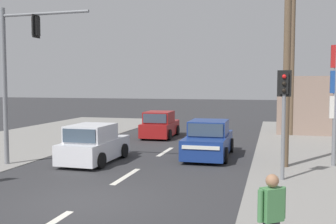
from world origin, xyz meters
name	(u,v)px	position (x,y,z in m)	size (l,w,h in m)	color
ground_plane	(85,202)	(0.00, 0.00, 0.00)	(140.00, 140.00, 0.00)	#303033
lane_dash_mid	(126,176)	(0.00, 3.00, 0.00)	(0.20, 2.40, 0.01)	silver
lane_dash_far	(165,152)	(0.00, 8.00, 0.00)	(0.20, 2.40, 0.01)	silver
utility_pole_midground_right	(288,14)	(5.23, 5.92, 5.66)	(1.80, 0.26, 10.84)	brown
utility_pole_background_right	(293,42)	(5.84, 15.56, 5.63)	(1.80, 0.26, 10.76)	brown
traffic_signal_mast	(16,65)	(-4.67, 3.66, 3.83)	(3.69, 0.44, 6.00)	slate
pedestal_signal_right_kerb	(284,106)	(5.10, 3.78, 2.42)	(0.44, 0.30, 3.56)	slate
hatchback_kerbside_parked	(160,125)	(-1.62, 12.69, 0.70)	(1.89, 3.70, 1.53)	maroon
sedan_oncoming_mid	(209,140)	(2.11, 7.35, 0.70)	(1.94, 4.26, 1.56)	navy
hatchback_oncoming_near	(94,145)	(-2.13, 4.94, 0.70)	(1.82, 3.66, 1.53)	silver
pedestrian_at_kerb	(272,216)	(4.77, -2.64, 0.93)	(0.45, 0.40, 1.63)	#333338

